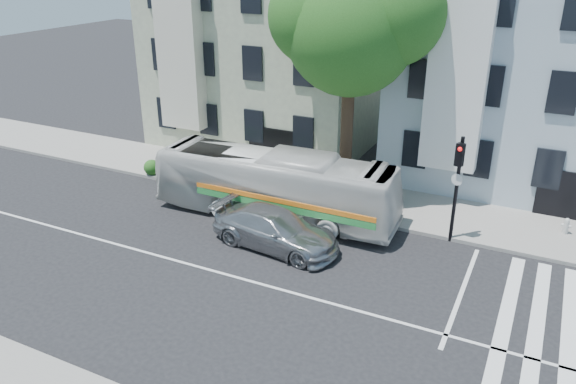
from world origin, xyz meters
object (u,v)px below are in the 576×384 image
Objects in this scene: traffic_signal at (458,176)px; bus at (275,185)px; sedan at (275,229)px; fire_hydrant at (566,226)px.

bus is at bearing -154.58° from traffic_signal.
bus reaches higher than sedan.
traffic_signal is (7.19, 1.00, 1.31)m from bus.
sedan is (1.22, -2.35, -0.72)m from bus.
bus is 11.79m from fire_hydrant.
bus is 2.74m from sedan.
bus reaches higher than fire_hydrant.
fire_hydrant is at bearing 49.01° from traffic_signal.
fire_hydrant is (11.22, 3.47, -0.97)m from bus.
sedan is 7.69× the size of fire_hydrant.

